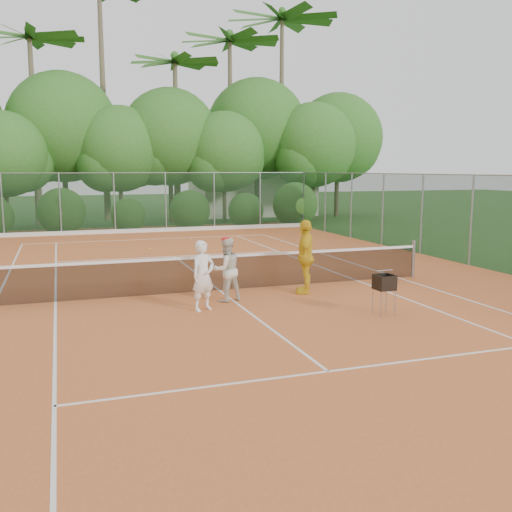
{
  "coord_description": "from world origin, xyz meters",
  "views": [
    {
      "loc": [
        -3.92,
        -14.22,
        3.21
      ],
      "look_at": [
        0.59,
        -1.2,
        1.1
      ],
      "focal_mm": 40.0,
      "sensor_mm": 36.0,
      "label": 1
    }
  ],
  "objects": [
    {
      "name": "court_markings",
      "position": [
        0.0,
        0.0,
        0.02
      ],
      "size": [
        11.03,
        23.83,
        0.01
      ],
      "color": "white",
      "rests_on": "clay_court"
    },
    {
      "name": "fence_back",
      "position": [
        0.0,
        15.0,
        1.52
      ],
      "size": [
        18.07,
        0.07,
        3.0
      ],
      "color": "#19381E",
      "rests_on": "clay_court"
    },
    {
      "name": "player_yellow",
      "position": [
        2.03,
        -0.94,
        0.97
      ],
      "size": [
        0.93,
        1.21,
        1.91
      ],
      "primitive_type": "imported",
      "rotation": [
        0.0,
        0.0,
        -2.06
      ],
      "color": "yellow",
      "rests_on": "clay_court"
    },
    {
      "name": "stray_ball_c",
      "position": [
        -0.57,
        8.41,
        0.05
      ],
      "size": [
        0.07,
        0.07,
        0.07
      ],
      "primitive_type": "sphere",
      "color": "yellow",
      "rests_on": "clay_court"
    },
    {
      "name": "stray_ball_a",
      "position": [
        1.43,
        11.49,
        0.05
      ],
      "size": [
        0.07,
        0.07,
        0.07
      ],
      "primitive_type": "sphere",
      "color": "gold",
      "rests_on": "clay_court"
    },
    {
      "name": "club_building",
      "position": [
        9.0,
        24.0,
        1.5
      ],
      "size": [
        8.0,
        5.0,
        3.0
      ],
      "primitive_type": "cube",
      "color": "beige",
      "rests_on": "ground"
    },
    {
      "name": "player_white",
      "position": [
        -0.91,
        -1.87,
        0.82
      ],
      "size": [
        0.69,
        0.57,
        1.6
      ],
      "primitive_type": "imported",
      "rotation": [
        0.0,
        0.0,
        0.38
      ],
      "color": "white",
      "rests_on": "clay_court"
    },
    {
      "name": "ground",
      "position": [
        0.0,
        0.0,
        0.0
      ],
      "size": [
        120.0,
        120.0,
        0.0
      ],
      "primitive_type": "plane",
      "color": "#244B1A",
      "rests_on": "ground"
    },
    {
      "name": "tropical_treeline",
      "position": [
        1.43,
        20.22,
        5.11
      ],
      "size": [
        32.1,
        8.49,
        15.03
      ],
      "color": "brown",
      "rests_on": "ground"
    },
    {
      "name": "ball_hopper",
      "position": [
        2.75,
        -3.56,
        0.73
      ],
      "size": [
        0.39,
        0.39,
        0.9
      ],
      "rotation": [
        0.0,
        0.0,
        -0.33
      ],
      "color": "gray",
      "rests_on": "clay_court"
    },
    {
      "name": "player_center_grp",
      "position": [
        -0.17,
        -1.17,
        0.81
      ],
      "size": [
        0.88,
        0.75,
        1.59
      ],
      "color": "silver",
      "rests_on": "clay_court"
    },
    {
      "name": "clay_court",
      "position": [
        0.0,
        0.0,
        0.01
      ],
      "size": [
        18.0,
        36.0,
        0.02
      ],
      "primitive_type": "cube",
      "color": "#CC662F",
      "rests_on": "ground"
    },
    {
      "name": "tennis_net",
      "position": [
        0.0,
        0.0,
        0.53
      ],
      "size": [
        11.97,
        0.1,
        1.1
      ],
      "color": "gray",
      "rests_on": "clay_court"
    },
    {
      "name": "stray_ball_b",
      "position": [
        1.71,
        11.06,
        0.05
      ],
      "size": [
        0.07,
        0.07,
        0.07
      ],
      "primitive_type": "sphere",
      "color": "gold",
      "rests_on": "clay_court"
    }
  ]
}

